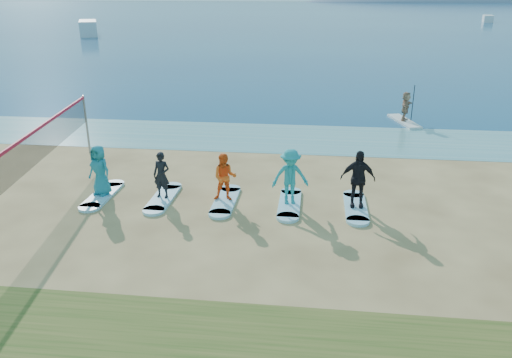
# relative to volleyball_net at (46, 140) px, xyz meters

# --- Properties ---
(ground) EXTENTS (600.00, 600.00, 0.00)m
(ground) POSITION_rel_volleyball_net_xyz_m (8.63, -2.77, -1.90)
(ground) COLOR tan
(ground) RESTS_ON ground
(shallow_water) EXTENTS (600.00, 600.00, 0.00)m
(shallow_water) POSITION_rel_volleyball_net_xyz_m (8.63, 7.73, -1.90)
(shallow_water) COLOR teal
(shallow_water) RESTS_ON ground
(ocean) EXTENTS (600.00, 600.00, 0.00)m
(ocean) POSITION_rel_volleyball_net_xyz_m (8.63, 157.23, -1.90)
(ocean) COLOR navy
(ocean) RESTS_ON ground
(island_ridge) EXTENTS (220.00, 56.00, 18.00)m
(island_ridge) POSITION_rel_volleyball_net_xyz_m (103.63, 297.23, -1.90)
(island_ridge) COLOR slate
(island_ridge) RESTS_ON ground
(volleyball_net) EXTENTS (1.44, 8.99, 2.50)m
(volleyball_net) POSITION_rel_volleyball_net_xyz_m (0.00, 0.00, 0.00)
(volleyball_net) COLOR gray
(volleyball_net) RESTS_ON ground
(paddleboard) EXTENTS (1.45, 3.08, 0.12)m
(paddleboard) POSITION_rel_volleyball_net_xyz_m (13.70, 11.49, -1.84)
(paddleboard) COLOR silver
(paddleboard) RESTS_ON ground
(paddleboarder) EXTENTS (0.88, 1.47, 1.52)m
(paddleboarder) POSITION_rel_volleyball_net_xyz_m (13.70, 11.49, -1.03)
(paddleboarder) COLOR tan
(paddleboarder) RESTS_ON paddleboard
(boat_offshore_a) EXTENTS (5.72, 8.74, 2.20)m
(boat_offshore_a) POSITION_rel_volleyball_net_xyz_m (-26.29, 61.29, -1.90)
(boat_offshore_a) COLOR silver
(boat_offshore_a) RESTS_ON ground
(boat_offshore_b) EXTENTS (3.08, 6.17, 1.43)m
(boat_offshore_b) POSITION_rel_volleyball_net_xyz_m (45.70, 104.15, -1.90)
(boat_offshore_b) COLOR silver
(boat_offshore_b) RESTS_ON ground
(surfboard_0) EXTENTS (0.70, 2.20, 0.09)m
(surfboard_0) POSITION_rel_volleyball_net_xyz_m (1.85, -0.17, -1.86)
(surfboard_0) COLOR #99D6ED
(surfboard_0) RESTS_ON ground
(student_0) EXTENTS (0.98, 0.80, 1.72)m
(student_0) POSITION_rel_volleyball_net_xyz_m (1.85, -0.17, -0.95)
(student_0) COLOR teal
(student_0) RESTS_ON surfboard_0
(surfboard_1) EXTENTS (0.70, 2.20, 0.09)m
(surfboard_1) POSITION_rel_volleyball_net_xyz_m (3.98, -0.17, -1.86)
(surfboard_1) COLOR #99D6ED
(surfboard_1) RESTS_ON ground
(student_1) EXTENTS (0.62, 0.46, 1.56)m
(student_1) POSITION_rel_volleyball_net_xyz_m (3.98, -0.17, -1.03)
(student_1) COLOR black
(student_1) RESTS_ON surfboard_1
(surfboard_2) EXTENTS (0.70, 2.20, 0.09)m
(surfboard_2) POSITION_rel_volleyball_net_xyz_m (6.11, -0.17, -1.86)
(surfboard_2) COLOR #99D6ED
(surfboard_2) RESTS_ON ground
(student_2) EXTENTS (0.82, 0.66, 1.59)m
(student_2) POSITION_rel_volleyball_net_xyz_m (6.11, -0.17, -1.02)
(student_2) COLOR #FC5D1A
(student_2) RESTS_ON surfboard_2
(surfboard_3) EXTENTS (0.70, 2.20, 0.09)m
(surfboard_3) POSITION_rel_volleyball_net_xyz_m (8.25, -0.17, -1.86)
(surfboard_3) COLOR #99D6ED
(surfboard_3) RESTS_ON ground
(student_3) EXTENTS (1.30, 0.92, 1.83)m
(student_3) POSITION_rel_volleyball_net_xyz_m (8.25, -0.17, -0.90)
(student_3) COLOR teal
(student_3) RESTS_ON surfboard_3
(surfboard_4) EXTENTS (0.70, 2.20, 0.09)m
(surfboard_4) POSITION_rel_volleyball_net_xyz_m (10.38, -0.17, -1.86)
(surfboard_4) COLOR #99D6ED
(surfboard_4) RESTS_ON ground
(student_4) EXTENTS (1.10, 0.46, 1.87)m
(student_4) POSITION_rel_volleyball_net_xyz_m (10.38, -0.17, -0.88)
(student_4) COLOR black
(student_4) RESTS_ON surfboard_4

